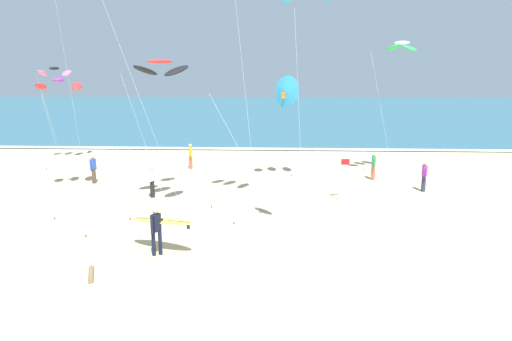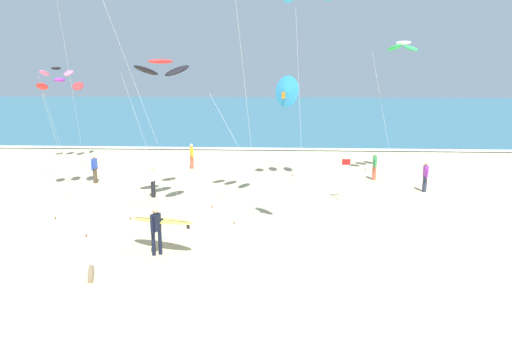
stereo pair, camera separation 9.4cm
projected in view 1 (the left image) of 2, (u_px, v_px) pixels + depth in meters
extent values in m
plane|color=#CCB789|center=(213.00, 316.00, 11.70)|extent=(160.00, 160.00, 0.00)
cube|color=#2D6075|center=(264.00, 112.00, 63.89)|extent=(160.00, 60.00, 0.08)
cube|color=white|center=(254.00, 149.00, 34.97)|extent=(160.00, 0.89, 0.01)
cylinder|color=black|center=(154.00, 243.00, 15.35)|extent=(0.13, 0.13, 0.88)
cylinder|color=black|center=(160.00, 242.00, 15.43)|extent=(0.13, 0.13, 0.88)
cube|color=black|center=(156.00, 222.00, 15.23)|extent=(0.31, 0.39, 0.60)
cube|color=red|center=(153.00, 221.00, 15.26)|extent=(0.08, 0.19, 0.32)
sphere|color=tan|center=(155.00, 211.00, 15.13)|extent=(0.21, 0.21, 0.21)
cylinder|color=black|center=(152.00, 226.00, 15.03)|extent=(0.09, 0.09, 0.56)
cylinder|color=black|center=(160.00, 217.00, 15.41)|extent=(0.09, 0.09, 0.26)
cylinder|color=black|center=(160.00, 220.00, 15.54)|extent=(0.26, 0.17, 0.14)
ellipsoid|color=#EFD14C|center=(162.00, 221.00, 15.56)|extent=(2.54, 1.42, 0.22)
cube|color=#333333|center=(162.00, 220.00, 15.55)|extent=(2.06, 0.81, 0.14)
cube|color=#262628|center=(188.00, 227.00, 15.17)|extent=(0.12, 0.05, 0.14)
ellipsoid|color=red|center=(77.00, 86.00, 22.24)|extent=(0.79, 1.14, 0.51)
ellipsoid|color=purple|center=(58.00, 80.00, 21.97)|extent=(0.78, 1.13, 0.20)
ellipsoid|color=red|center=(41.00, 86.00, 21.84)|extent=(0.79, 1.14, 0.51)
cylinder|color=silver|center=(57.00, 148.00, 20.54)|extent=(1.32, 4.27, 5.18)
cylinder|color=brown|center=(54.00, 219.00, 19.04)|extent=(0.06, 0.06, 0.10)
ellipsoid|color=black|center=(177.00, 71.00, 18.55)|extent=(1.26, 1.40, 0.58)
ellipsoid|color=red|center=(160.00, 61.00, 19.08)|extent=(1.26, 1.40, 0.20)
ellipsoid|color=black|center=(145.00, 70.00, 19.78)|extent=(1.26, 1.40, 0.58)
cylinder|color=silver|center=(145.00, 145.00, 19.09)|extent=(1.20, 1.64, 5.96)
cylinder|color=brown|center=(130.00, 219.00, 19.01)|extent=(0.06, 0.06, 0.10)
ellipsoid|color=pink|center=(67.00, 73.00, 29.19)|extent=(0.52, 1.02, 0.50)
ellipsoid|color=black|center=(54.00, 68.00, 29.14)|extent=(0.52, 1.01, 0.20)
ellipsoid|color=pink|center=(42.00, 73.00, 29.23)|extent=(0.52, 1.02, 0.50)
cylinder|color=silver|center=(51.00, 121.00, 28.70)|extent=(0.06, 2.43, 5.70)
cylinder|color=brown|center=(46.00, 169.00, 28.17)|extent=(0.06, 0.06, 0.10)
cylinder|color=silver|center=(298.00, 96.00, 24.07)|extent=(0.47, 3.01, 9.34)
cylinder|color=brown|center=(291.00, 175.00, 26.60)|extent=(0.06, 0.06, 0.10)
cone|color=#2D99DB|center=(286.00, 91.00, 16.30)|extent=(1.01, 0.98, 1.14)
cube|color=orange|center=(286.00, 95.00, 16.33)|extent=(0.30, 0.31, 0.24)
cylinder|color=silver|center=(244.00, 158.00, 18.50)|extent=(3.27, 3.10, 5.10)
cylinder|color=brown|center=(211.00, 207.00, 20.66)|extent=(0.06, 0.06, 0.10)
cylinder|color=silver|center=(246.00, 97.00, 18.08)|extent=(0.93, 1.57, 10.06)
cylinder|color=brown|center=(234.00, 223.00, 18.49)|extent=(0.06, 0.06, 0.10)
ellipsoid|color=green|center=(394.00, 48.00, 24.35)|extent=(1.05, 1.09, 0.47)
ellipsoid|color=white|center=(402.00, 43.00, 24.72)|extent=(1.04, 1.08, 0.20)
ellipsoid|color=green|center=(409.00, 48.00, 25.22)|extent=(1.05, 1.09, 0.47)
cylinder|color=silver|center=(382.00, 113.00, 26.42)|extent=(1.37, 1.63, 7.12)
cylinder|color=brown|center=(364.00, 170.00, 28.05)|extent=(0.06, 0.06, 0.10)
cylinder|color=silver|center=(128.00, 68.00, 16.98)|extent=(3.19, 2.81, 12.34)
cylinder|color=brown|center=(86.00, 236.00, 17.10)|extent=(0.06, 0.06, 0.10)
cylinder|color=silver|center=(67.00, 69.00, 25.49)|extent=(0.22, 2.55, 12.17)
cylinder|color=brown|center=(69.00, 179.00, 25.63)|extent=(0.06, 0.06, 0.10)
cylinder|color=#4C3D2D|center=(94.00, 176.00, 24.89)|extent=(0.22, 0.22, 0.84)
cube|color=#3351B7|center=(93.00, 164.00, 24.73)|extent=(0.27, 0.36, 0.54)
sphere|color=tan|center=(92.00, 157.00, 24.65)|extent=(0.20, 0.20, 0.20)
cylinder|color=#3351B7|center=(91.00, 166.00, 24.56)|extent=(0.08, 0.08, 0.50)
cylinder|color=#3351B7|center=(96.00, 165.00, 24.95)|extent=(0.08, 0.08, 0.50)
cylinder|color=#D8593F|center=(373.00, 173.00, 25.66)|extent=(0.22, 0.22, 0.84)
cube|color=#339351|center=(374.00, 161.00, 25.50)|extent=(0.20, 0.33, 0.54)
sphere|color=beige|center=(374.00, 154.00, 25.42)|extent=(0.20, 0.20, 0.20)
cylinder|color=#339351|center=(373.00, 162.00, 25.73)|extent=(0.08, 0.08, 0.50)
cylinder|color=#339351|center=(374.00, 163.00, 25.32)|extent=(0.08, 0.08, 0.50)
cylinder|color=black|center=(152.00, 189.00, 22.22)|extent=(0.22, 0.22, 0.84)
cube|color=white|center=(152.00, 175.00, 22.06)|extent=(0.29, 0.36, 0.54)
sphere|color=beige|center=(151.00, 168.00, 21.98)|extent=(0.20, 0.20, 0.20)
cylinder|color=white|center=(149.00, 178.00, 21.90)|extent=(0.08, 0.08, 0.50)
cylinder|color=white|center=(154.00, 177.00, 22.27)|extent=(0.08, 0.08, 0.50)
cylinder|color=#D8593F|center=(191.00, 162.00, 28.46)|extent=(0.22, 0.22, 0.84)
cube|color=gold|center=(190.00, 151.00, 28.30)|extent=(0.27, 0.36, 0.54)
sphere|color=beige|center=(190.00, 145.00, 28.22)|extent=(0.20, 0.20, 0.20)
cylinder|color=gold|center=(191.00, 154.00, 28.13)|extent=(0.08, 0.08, 0.50)
cylinder|color=gold|center=(190.00, 152.00, 28.52)|extent=(0.08, 0.08, 0.50)
cylinder|color=#2D334C|center=(424.00, 184.00, 23.26)|extent=(0.22, 0.22, 0.84)
cube|color=purple|center=(425.00, 171.00, 23.10)|extent=(0.19, 0.32, 0.54)
sphere|color=tan|center=(425.00, 163.00, 23.02)|extent=(0.20, 0.20, 0.20)
cylinder|color=purple|center=(423.00, 172.00, 23.33)|extent=(0.08, 0.08, 0.50)
cylinder|color=purple|center=(426.00, 173.00, 22.92)|extent=(0.08, 0.08, 0.50)
cylinder|color=silver|center=(340.00, 179.00, 21.60)|extent=(0.05, 0.05, 2.10)
cube|color=red|center=(345.00, 162.00, 21.40)|extent=(0.40, 0.02, 0.28)
cylinder|color=#846B4C|center=(91.00, 274.00, 13.88)|extent=(0.51, 1.00, 0.16)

